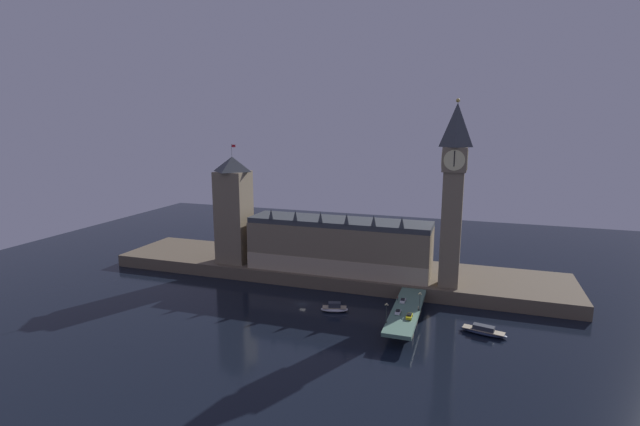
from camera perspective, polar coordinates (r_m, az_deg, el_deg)
The scene contains 15 objects.
ground_plane at distance 195.89m, azimuth -2.16°, elevation -11.13°, with size 400.00×400.00×0.00m, color black.
embankment at distance 229.59m, azimuth 1.30°, elevation -6.99°, with size 220.00×42.00×5.93m.
parliament_hall at distance 216.23m, azimuth 2.34°, elevation -3.96°, with size 84.37×21.43×29.16m.
clock_tower at distance 197.24m, azimuth 16.08°, elevation 2.78°, with size 10.02×10.13×77.46m.
victoria_tower at distance 231.35m, azimuth -10.57°, elevation 0.42°, with size 14.77×14.77×58.16m.
bridge at distance 180.05m, azimuth 10.55°, elevation -12.01°, with size 10.05×46.00×5.54m.
car_northbound_lead at distance 185.23m, azimuth 10.16°, elevation -10.57°, with size 1.97×4.14×1.35m.
car_northbound_trail at distance 174.53m, azimuth 9.58°, elevation -11.92°, with size 1.94×3.96×1.36m.
car_southbound_lead at distance 171.52m, azimuth 10.93°, elevation -12.36°, with size 2.10×4.50×1.51m.
pedestrian_mid_walk at distance 178.31m, azimuth 12.00°, elevation -11.39°, with size 0.38×0.38×1.82m.
pedestrian_far_rail at distance 186.60m, azimuth 9.55°, elevation -10.28°, with size 0.38×0.38×1.80m.
street_lamp_near at distance 164.91m, azimuth 8.18°, elevation -11.80°, with size 1.34×0.60×7.23m.
street_lamp_mid at distance 177.29m, azimuth 12.18°, elevation -10.33°, with size 1.34×0.60×7.05m.
boat_upstream at distance 188.04m, azimuth 1.79°, elevation -11.63°, with size 11.51×6.94×3.81m.
boat_downstream at distance 179.08m, azimuth 19.47°, elevation -13.53°, with size 16.79×7.80×3.31m.
Camera 1 is at (64.67, -169.80, 73.20)m, focal length 26.00 mm.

